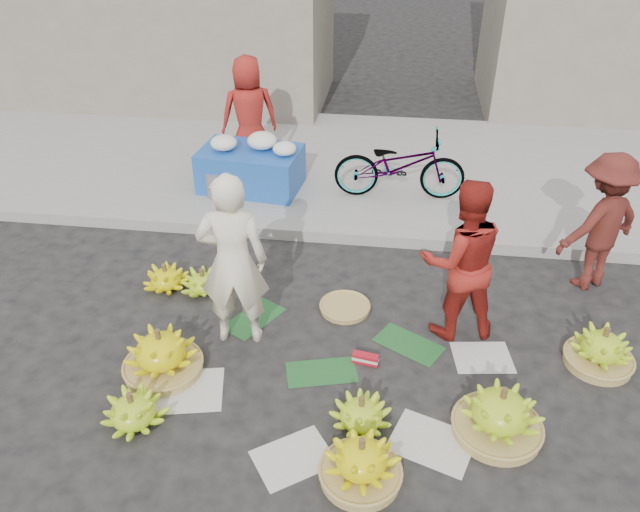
# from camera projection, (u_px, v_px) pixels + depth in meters

# --- Properties ---
(ground) EXTENTS (80.00, 80.00, 0.00)m
(ground) POSITION_uv_depth(u_px,v_px,m) (335.00, 359.00, 5.95)
(ground) COLOR black
(ground) RESTS_ON ground
(curb) EXTENTS (40.00, 0.25, 0.15)m
(curb) POSITION_uv_depth(u_px,v_px,m) (354.00, 235.00, 7.74)
(curb) COLOR gray
(curb) RESTS_ON ground
(sidewalk) EXTENTS (40.00, 4.00, 0.12)m
(sidewalk) POSITION_uv_depth(u_px,v_px,m) (366.00, 166.00, 9.50)
(sidewalk) COLOR gray
(sidewalk) RESTS_ON ground
(newspaper_scatter) EXTENTS (3.20, 1.80, 0.00)m
(newspaper_scatter) POSITION_uv_depth(u_px,v_px,m) (324.00, 422.00, 5.28)
(newspaper_scatter) COLOR beige
(newspaper_scatter) RESTS_ON ground
(banana_leaves) EXTENTS (2.00, 1.00, 0.00)m
(banana_leaves) POSITION_uv_depth(u_px,v_px,m) (327.00, 344.00, 6.13)
(banana_leaves) COLOR #184A20
(banana_leaves) RESTS_ON ground
(banana_bunch_0) EXTENTS (0.81, 0.81, 0.49)m
(banana_bunch_0) POSITION_uv_depth(u_px,v_px,m) (161.00, 353.00, 5.70)
(banana_bunch_0) COLOR #A08043
(banana_bunch_0) RESTS_ON ground
(banana_bunch_1) EXTENTS (0.69, 0.69, 0.34)m
(banana_bunch_1) POSITION_uv_depth(u_px,v_px,m) (133.00, 410.00, 5.20)
(banana_bunch_1) COLOR #89BD1B
(banana_bunch_1) RESTS_ON ground
(banana_bunch_2) EXTENTS (0.65, 0.65, 0.44)m
(banana_bunch_2) POSITION_uv_depth(u_px,v_px,m) (361.00, 462.00, 4.71)
(banana_bunch_2) COLOR #A08043
(banana_bunch_2) RESTS_ON ground
(banana_bunch_3) EXTENTS (0.59, 0.59, 0.32)m
(banana_bunch_3) POSITION_uv_depth(u_px,v_px,m) (361.00, 413.00, 5.19)
(banana_bunch_3) COLOR #89BD1B
(banana_bunch_3) RESTS_ON ground
(banana_bunch_4) EXTENTS (0.76, 0.76, 0.49)m
(banana_bunch_4) POSITION_uv_depth(u_px,v_px,m) (500.00, 413.00, 5.08)
(banana_bunch_4) COLOR #A08043
(banana_bunch_4) RESTS_ON ground
(banana_bunch_5) EXTENTS (0.62, 0.62, 0.43)m
(banana_bunch_5) POSITION_uv_depth(u_px,v_px,m) (601.00, 349.00, 5.79)
(banana_bunch_5) COLOR #A08043
(banana_bunch_5) RESTS_ON ground
(banana_bunch_6) EXTENTS (0.45, 0.45, 0.29)m
(banana_bunch_6) POSITION_uv_depth(u_px,v_px,m) (203.00, 282.00, 6.80)
(banana_bunch_6) COLOR #89BD1B
(banana_bunch_6) RESTS_ON ground
(banana_bunch_7) EXTENTS (0.46, 0.46, 0.30)m
(banana_bunch_7) POSITION_uv_depth(u_px,v_px,m) (166.00, 278.00, 6.87)
(banana_bunch_7) COLOR yellow
(banana_bunch_7) RESTS_ON ground
(basket_spare) EXTENTS (0.62, 0.62, 0.06)m
(basket_spare) POSITION_uv_depth(u_px,v_px,m) (345.00, 308.00, 6.57)
(basket_spare) COLOR #A08043
(basket_spare) RESTS_ON ground
(incense_stack) EXTENTS (0.26, 0.12, 0.10)m
(incense_stack) POSITION_uv_depth(u_px,v_px,m) (366.00, 359.00, 5.87)
(incense_stack) COLOR #AD121F
(incense_stack) RESTS_ON ground
(vendor_cream) EXTENTS (0.70, 0.51, 1.78)m
(vendor_cream) POSITION_uv_depth(u_px,v_px,m) (233.00, 261.00, 5.75)
(vendor_cream) COLOR white
(vendor_cream) RESTS_ON ground
(vendor_red) EXTENTS (0.93, 0.79, 1.66)m
(vendor_red) POSITION_uv_depth(u_px,v_px,m) (461.00, 261.00, 5.87)
(vendor_red) COLOR #A72319
(vendor_red) RESTS_ON ground
(man_striped) EXTENTS (1.16, 1.02, 1.56)m
(man_striped) POSITION_uv_depth(u_px,v_px,m) (601.00, 223.00, 6.58)
(man_striped) COLOR maroon
(man_striped) RESTS_ON ground
(flower_table) EXTENTS (1.43, 0.99, 0.78)m
(flower_table) POSITION_uv_depth(u_px,v_px,m) (251.00, 166.00, 8.58)
(flower_table) COLOR #1848A2
(flower_table) RESTS_ON sidewalk
(grey_bucket) EXTENTS (0.30, 0.30, 0.34)m
(grey_bucket) POSITION_uv_depth(u_px,v_px,m) (218.00, 184.00, 8.44)
(grey_bucket) COLOR slate
(grey_bucket) RESTS_ON sidewalk
(flower_vendor) EXTENTS (0.94, 0.79, 1.65)m
(flower_vendor) POSITION_uv_depth(u_px,v_px,m) (249.00, 114.00, 8.85)
(flower_vendor) COLOR #A72319
(flower_vendor) RESTS_ON sidewalk
(bicycle) EXTENTS (0.69, 1.77, 0.91)m
(bicycle) POSITION_uv_depth(u_px,v_px,m) (400.00, 165.00, 8.28)
(bicycle) COLOR gray
(bicycle) RESTS_ON sidewalk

